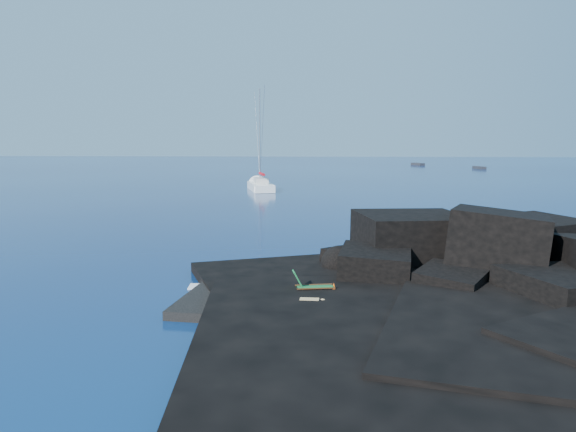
{
  "coord_description": "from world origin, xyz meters",
  "views": [
    {
      "loc": [
        5.89,
        -21.33,
        6.52
      ],
      "look_at": [
        3.55,
        11.88,
        2.0
      ],
      "focal_mm": 35.0,
      "sensor_mm": 36.0,
      "label": 1
    }
  ],
  "objects_px": {
    "marker_cone": "(334,289)",
    "distant_boat_a": "(418,165)",
    "deck_chair": "(315,281)",
    "sailboat": "(261,190)",
    "distant_boat_b": "(479,169)",
    "sunbather": "(309,301)"
  },
  "relations": [
    {
      "from": "sunbather",
      "to": "marker_cone",
      "type": "bearing_deg",
      "value": 60.76
    },
    {
      "from": "deck_chair",
      "to": "distant_boat_a",
      "type": "xyz_separation_m",
      "value": [
        23.74,
        125.42,
        -0.9
      ]
    },
    {
      "from": "sailboat",
      "to": "distant_boat_b",
      "type": "bearing_deg",
      "value": 38.88
    },
    {
      "from": "sunbather",
      "to": "deck_chair",
      "type": "bearing_deg",
      "value": 85.76
    },
    {
      "from": "distant_boat_a",
      "to": "distant_boat_b",
      "type": "distance_m",
      "value": 20.65
    },
    {
      "from": "distant_boat_a",
      "to": "distant_boat_b",
      "type": "xyz_separation_m",
      "value": [
        11.0,
        -17.48,
        0.0
      ]
    },
    {
      "from": "marker_cone",
      "to": "distant_boat_b",
      "type": "xyz_separation_m",
      "value": [
        33.99,
        108.02,
        -0.61
      ]
    },
    {
      "from": "sailboat",
      "to": "deck_chair",
      "type": "height_order",
      "value": "sailboat"
    },
    {
      "from": "marker_cone",
      "to": "distant_boat_a",
      "type": "bearing_deg",
      "value": 79.62
    },
    {
      "from": "marker_cone",
      "to": "sunbather",
      "type": "bearing_deg",
      "value": -120.95
    },
    {
      "from": "distant_boat_a",
      "to": "deck_chair",
      "type": "bearing_deg",
      "value": -122.18
    },
    {
      "from": "deck_chair",
      "to": "sunbather",
      "type": "height_order",
      "value": "deck_chair"
    },
    {
      "from": "sunbather",
      "to": "distant_boat_a",
      "type": "xyz_separation_m",
      "value": [
        23.91,
        127.04,
        -0.54
      ]
    },
    {
      "from": "deck_chair",
      "to": "marker_cone",
      "type": "bearing_deg",
      "value": -16.64
    },
    {
      "from": "deck_chair",
      "to": "distant_boat_a",
      "type": "distance_m",
      "value": 127.65
    },
    {
      "from": "sunbather",
      "to": "distant_boat_b",
      "type": "bearing_deg",
      "value": 74.03
    },
    {
      "from": "deck_chair",
      "to": "marker_cone",
      "type": "height_order",
      "value": "deck_chair"
    },
    {
      "from": "sunbather",
      "to": "distant_boat_b",
      "type": "xyz_separation_m",
      "value": [
        34.91,
        109.57,
        -0.54
      ]
    },
    {
      "from": "marker_cone",
      "to": "distant_boat_a",
      "type": "height_order",
      "value": "marker_cone"
    },
    {
      "from": "sailboat",
      "to": "deck_chair",
      "type": "xyz_separation_m",
      "value": [
        8.29,
        -51.01,
        0.9
      ]
    },
    {
      "from": "sailboat",
      "to": "sunbather",
      "type": "relative_size",
      "value": 6.65
    },
    {
      "from": "sailboat",
      "to": "distant_boat_b",
      "type": "xyz_separation_m",
      "value": [
        43.04,
        56.94,
        0.0
      ]
    }
  ]
}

